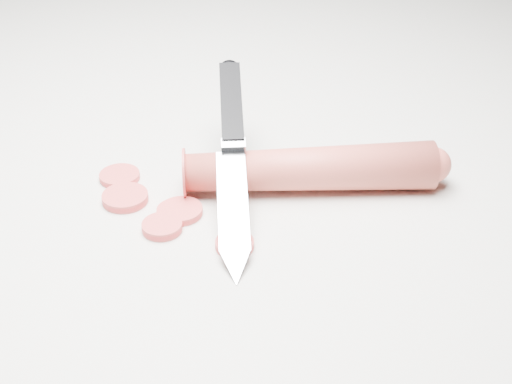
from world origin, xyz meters
The scene contains 9 objects.
ground centered at (0.00, 0.00, 0.00)m, with size 2.40×2.40×0.00m, color beige.
carrot centered at (0.09, 0.07, 0.02)m, with size 0.04×0.04×0.21m, color #BE4136.
carrot_slice_0 centered at (0.02, -0.02, 0.00)m, with size 0.03×0.03×0.01m, color #CA3736.
carrot_slice_1 centered at (0.08, -0.03, 0.00)m, with size 0.03×0.03×0.01m, color #CA3736.
carrot_slice_2 centered at (0.02, -0.02, 0.00)m, with size 0.03×0.03×0.01m, color #CA3736.
carrot_slice_3 centered at (-0.03, -0.03, 0.00)m, with size 0.04×0.04×0.01m, color #CA3736.
carrot_slice_4 centered at (-0.05, -0.01, 0.00)m, with size 0.03×0.03×0.01m, color #CA3736.
carrot_slice_5 centered at (0.02, -0.04, 0.00)m, with size 0.03×0.03×0.01m, color #CA3736.
kitchen_knife centered at (0.05, 0.02, 0.04)m, with size 0.15×0.19×0.08m, color silver, non-canonical shape.
Camera 1 is at (0.33, -0.37, 0.33)m, focal length 50.00 mm.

